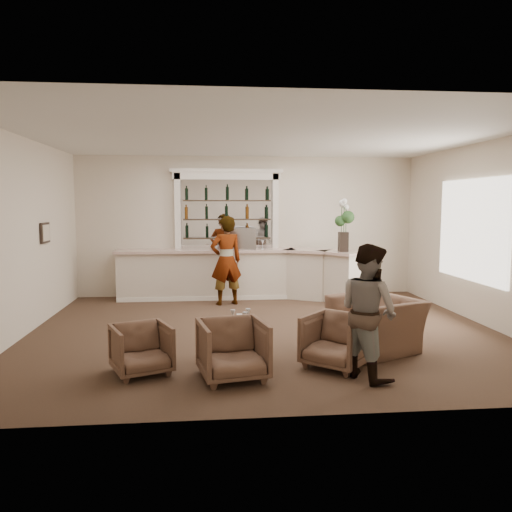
% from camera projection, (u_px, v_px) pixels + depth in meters
% --- Properties ---
extents(ground, '(8.00, 8.00, 0.00)m').
position_uv_depth(ground, '(264.00, 331.00, 8.62)').
color(ground, '#4E3727').
rests_on(ground, ground).
extents(room_shell, '(8.04, 7.02, 3.32)m').
position_uv_depth(room_shell, '(269.00, 195.00, 9.10)').
color(room_shell, beige).
rests_on(room_shell, ground).
extents(bar_counter, '(5.72, 1.80, 1.14)m').
position_uv_depth(bar_counter, '(243.00, 274.00, 11.51)').
color(bar_counter, white).
rests_on(bar_counter, ground).
extents(back_bar_alcove, '(2.64, 0.25, 3.00)m').
position_uv_depth(back_bar_alcove, '(227.00, 210.00, 11.74)').
color(back_bar_alcove, white).
rests_on(back_bar_alcove, ground).
extents(cocktail_table, '(0.69, 0.69, 0.50)m').
position_uv_depth(cocktail_table, '(242.00, 342.00, 7.01)').
color(cocktail_table, '#47341F').
rests_on(cocktail_table, ground).
extents(sommelier, '(0.81, 0.64, 1.93)m').
position_uv_depth(sommelier, '(226.00, 261.00, 10.79)').
color(sommelier, gray).
rests_on(sommelier, ground).
extents(guest, '(0.94, 1.02, 1.70)m').
position_uv_depth(guest, '(368.00, 311.00, 6.23)').
color(guest, gray).
rests_on(guest, ground).
extents(armchair_left, '(0.92, 0.93, 0.65)m').
position_uv_depth(armchair_left, '(141.00, 349.00, 6.41)').
color(armchair_left, brown).
rests_on(armchair_left, ground).
extents(armchair_center, '(0.94, 0.96, 0.75)m').
position_uv_depth(armchair_center, '(233.00, 350.00, 6.23)').
color(armchair_center, brown).
rests_on(armchair_center, ground).
extents(armchair_right, '(1.10, 1.10, 0.72)m').
position_uv_depth(armchair_right, '(336.00, 341.00, 6.68)').
color(armchair_right, brown).
rests_on(armchair_right, ground).
extents(armchair_far, '(1.46, 1.53, 0.78)m').
position_uv_depth(armchair_far, '(376.00, 323.00, 7.53)').
color(armchair_far, brown).
rests_on(armchair_far, ground).
extents(espresso_machine, '(0.60, 0.52, 0.49)m').
position_uv_depth(espresso_machine, '(244.00, 239.00, 11.50)').
color(espresso_machine, silver).
rests_on(espresso_machine, bar_counter).
extents(flower_vase, '(0.30, 0.30, 1.15)m').
position_uv_depth(flower_vase, '(344.00, 222.00, 10.88)').
color(flower_vase, black).
rests_on(flower_vase, bar_counter).
extents(wine_glass_bar_left, '(0.07, 0.07, 0.21)m').
position_uv_depth(wine_glass_bar_left, '(263.00, 245.00, 11.53)').
color(wine_glass_bar_left, white).
rests_on(wine_glass_bar_left, bar_counter).
extents(wine_glass_bar_right, '(0.07, 0.07, 0.21)m').
position_uv_depth(wine_glass_bar_right, '(225.00, 245.00, 11.38)').
color(wine_glass_bar_right, white).
rests_on(wine_glass_bar_right, bar_counter).
extents(wine_glass_tbl_a, '(0.07, 0.07, 0.21)m').
position_uv_depth(wine_glass_tbl_a, '(233.00, 317.00, 6.99)').
color(wine_glass_tbl_a, white).
rests_on(wine_glass_tbl_a, cocktail_table).
extents(wine_glass_tbl_b, '(0.07, 0.07, 0.21)m').
position_uv_depth(wine_glass_tbl_b, '(248.00, 316.00, 7.06)').
color(wine_glass_tbl_b, white).
rests_on(wine_glass_tbl_b, cocktail_table).
extents(wine_glass_tbl_c, '(0.07, 0.07, 0.21)m').
position_uv_depth(wine_glass_tbl_c, '(245.00, 319.00, 6.85)').
color(wine_glass_tbl_c, white).
rests_on(wine_glass_tbl_c, cocktail_table).
extents(napkin_holder, '(0.08, 0.08, 0.12)m').
position_uv_depth(napkin_holder, '(239.00, 318.00, 7.11)').
color(napkin_holder, silver).
rests_on(napkin_holder, cocktail_table).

